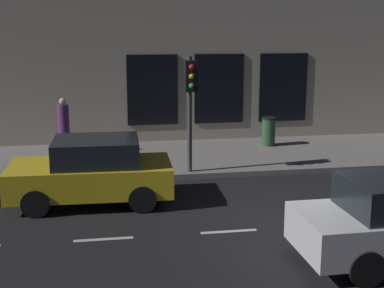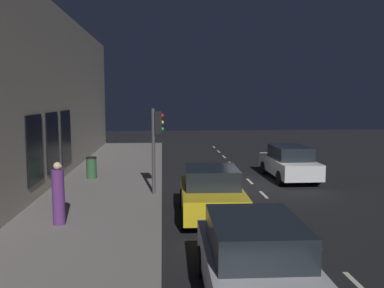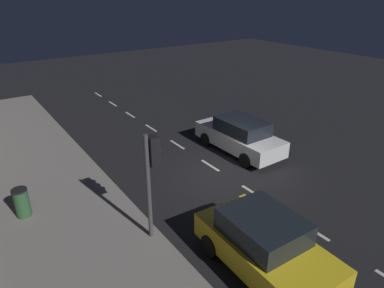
% 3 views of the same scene
% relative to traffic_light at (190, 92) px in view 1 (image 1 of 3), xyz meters
% --- Properties ---
extents(ground_plane, '(60.00, 60.00, 0.00)m').
position_rel_traffic_light_xyz_m(ground_plane, '(-4.17, -1.73, -2.43)').
color(ground_plane, black).
extents(sidewalk, '(4.50, 32.00, 0.15)m').
position_rel_traffic_light_xyz_m(sidewalk, '(2.08, -1.73, -2.35)').
color(sidewalk, gray).
rests_on(sidewalk, ground).
extents(building_facade, '(0.65, 32.00, 7.80)m').
position_rel_traffic_light_xyz_m(building_facade, '(4.63, -1.73, 1.46)').
color(building_facade, '#B2A893').
rests_on(building_facade, ground).
extents(lane_centre_line, '(0.12, 27.20, 0.01)m').
position_rel_traffic_light_xyz_m(lane_centre_line, '(-4.17, -2.73, -2.42)').
color(lane_centre_line, beige).
rests_on(lane_centre_line, ground).
extents(traffic_light, '(0.47, 0.32, 3.24)m').
position_rel_traffic_light_xyz_m(traffic_light, '(0.00, 0.00, 0.00)').
color(traffic_light, '#424244').
rests_on(traffic_light, sidewalk).
extents(parked_car_2, '(2.08, 3.91, 1.58)m').
position_rel_traffic_light_xyz_m(parked_car_2, '(-1.76, 2.69, -1.64)').
color(parked_car_2, gold).
rests_on(parked_car_2, ground).
extents(pedestrian_0, '(0.43, 0.43, 1.82)m').
position_rel_traffic_light_xyz_m(pedestrian_0, '(2.78, 3.61, -1.43)').
color(pedestrian_0, '#5B2D70').
rests_on(pedestrian_0, sidewalk).
extents(trash_bin, '(0.48, 0.48, 0.98)m').
position_rel_traffic_light_xyz_m(trash_bin, '(3.01, -3.20, -1.79)').
color(trash_bin, '#2D5633').
rests_on(trash_bin, sidewalk).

